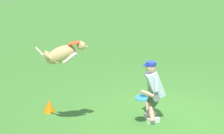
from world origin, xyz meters
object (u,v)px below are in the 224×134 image
(frisbee_held, at_px, (141,98))
(training_cone, at_px, (49,106))
(frisbee_flying, at_px, (74,43))
(dog, at_px, (63,54))
(person, at_px, (153,89))

(frisbee_held, xyz_separation_m, training_cone, (1.52, -1.52, -0.47))
(frisbee_flying, bearing_deg, frisbee_held, 162.14)
(dog, bearing_deg, frisbee_held, 1.39)
(dog, distance_m, frisbee_held, 1.82)
(frisbee_flying, bearing_deg, training_cone, -76.92)
(dog, relative_size, training_cone, 3.45)
(person, height_order, frisbee_flying, frisbee_flying)
(dog, distance_m, frisbee_flying, 0.30)
(person, height_order, dog, dog)
(frisbee_held, bearing_deg, dog, -17.90)
(person, bearing_deg, frisbee_held, 38.35)
(training_cone, bearing_deg, frisbee_held, 134.93)
(dog, bearing_deg, training_cone, 112.07)
(person, xyz_separation_m, frisbee_flying, (1.62, -0.27, 1.09))
(person, distance_m, frisbee_held, 0.40)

